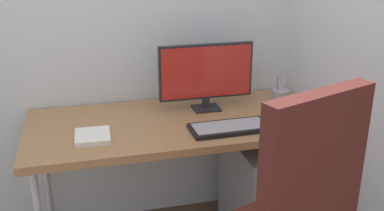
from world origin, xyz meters
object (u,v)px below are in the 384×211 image
Objects in this scene: monitor at (206,73)px; keyboard at (230,128)px; pen_holder at (280,99)px; mouse at (292,116)px; notebook at (93,136)px; filing_cabinet at (271,188)px.

monitor is 1.31× the size of keyboard.
monitor is 2.95× the size of pen_holder.
keyboard is 0.44m from pen_holder.
notebook is (-1.02, 0.02, -0.00)m from mouse.
mouse is 1.02m from notebook.
pen_holder reaches higher than notebook.
filing_cabinet is 0.52m from pen_holder.
filing_cabinet is 1.50× the size of keyboard.
mouse is at bearing -34.12° from monitor.
monitor is 0.37m from keyboard.
notebook is at bearing 174.76° from keyboard.
filing_cabinet is at bearing -24.55° from monitor.
monitor is 2.89× the size of notebook.
keyboard is at bearing -154.91° from filing_cabinet.
pen_holder is (0.01, 0.18, 0.04)m from mouse.
monitor is at bearing 23.37° from notebook.
monitor reaches higher than mouse.
keyboard is 0.66m from notebook.
keyboard is 2.25× the size of pen_holder.
filing_cabinet is 0.49m from mouse.
pen_holder is at bearing 54.63° from filing_cabinet.
keyboard is 4.30× the size of mouse.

